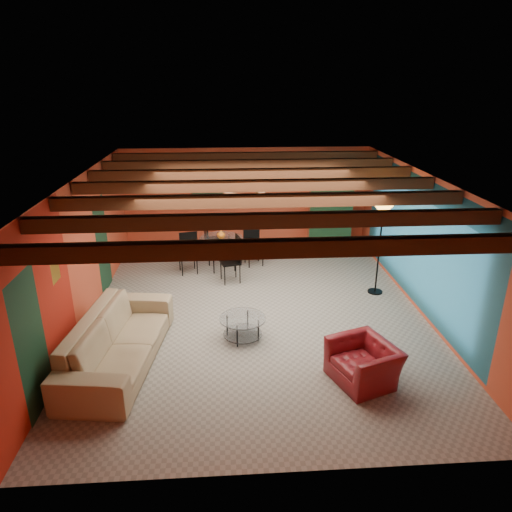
{
  "coord_description": "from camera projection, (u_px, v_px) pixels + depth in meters",
  "views": [
    {
      "loc": [
        -0.58,
        -8.21,
        4.38
      ],
      "look_at": [
        0.0,
        0.2,
        1.15
      ],
      "focal_mm": 32.69,
      "sensor_mm": 36.0,
      "label": 1
    }
  ],
  "objects": [
    {
      "name": "room",
      "position": [
        256.0,
        196.0,
        8.51
      ],
      "size": [
        6.52,
        8.01,
        2.71
      ],
      "color": "gray",
      "rests_on": "ground"
    },
    {
      "name": "sofa",
      "position": [
        119.0,
        340.0,
        7.52
      ],
      "size": [
        1.48,
        2.98,
        0.84
      ],
      "primitive_type": "imported",
      "rotation": [
        0.0,
        0.0,
        1.44
      ],
      "color": "#978361",
      "rests_on": "ground"
    },
    {
      "name": "armchair",
      "position": [
        363.0,
        363.0,
        7.1
      ],
      "size": [
        1.14,
        1.21,
        0.63
      ],
      "primitive_type": "imported",
      "rotation": [
        0.0,
        0.0,
        -1.21
      ],
      "color": "maroon",
      "rests_on": "ground"
    },
    {
      "name": "coffee_table",
      "position": [
        243.0,
        328.0,
        8.3
      ],
      "size": [
        1.09,
        1.09,
        0.42
      ],
      "primitive_type": null,
      "rotation": [
        0.0,
        0.0,
        0.42
      ],
      "color": "silver",
      "rests_on": "ground"
    },
    {
      "name": "dining_table",
      "position": [
        221.0,
        247.0,
        11.26
      ],
      "size": [
        2.53,
        2.53,
        1.09
      ],
      "primitive_type": null,
      "rotation": [
        0.0,
        0.0,
        0.24
      ],
      "color": "silver",
      "rests_on": "ground"
    },
    {
      "name": "armoire",
      "position": [
        329.0,
        215.0,
        12.5
      ],
      "size": [
        1.16,
        0.76,
        1.86
      ],
      "primitive_type": "cube",
      "rotation": [
        0.0,
        0.0,
        -0.24
      ],
      "color": "maroon",
      "rests_on": "ground"
    },
    {
      "name": "floor_lamp",
      "position": [
        379.0,
        250.0,
        9.82
      ],
      "size": [
        0.48,
        0.48,
        1.97
      ],
      "primitive_type": null,
      "rotation": [
        0.0,
        0.0,
        -0.23
      ],
      "color": "black",
      "rests_on": "ground"
    },
    {
      "name": "ceiling_fan",
      "position": [
        257.0,
        197.0,
        8.41
      ],
      "size": [
        1.5,
        1.5,
        0.44
      ],
      "primitive_type": null,
      "color": "#472614",
      "rests_on": "ceiling"
    },
    {
      "name": "painting",
      "position": [
        212.0,
        188.0,
        12.29
      ],
      "size": [
        1.05,
        0.03,
        0.65
      ],
      "primitive_type": "cube",
      "color": "black",
      "rests_on": "wall_back"
    },
    {
      "name": "potted_plant",
      "position": [
        331.0,
        172.0,
        12.09
      ],
      "size": [
        0.51,
        0.48,
        0.44
      ],
      "primitive_type": "imported",
      "rotation": [
        0.0,
        0.0,
        -0.42
      ],
      "color": "#26661E",
      "rests_on": "armoire"
    },
    {
      "name": "vase",
      "position": [
        221.0,
        222.0,
        11.03
      ],
      "size": [
        0.25,
        0.25,
        0.21
      ],
      "primitive_type": "imported",
      "rotation": [
        0.0,
        0.0,
        -0.31
      ],
      "color": "orange",
      "rests_on": "dining_table"
    }
  ]
}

